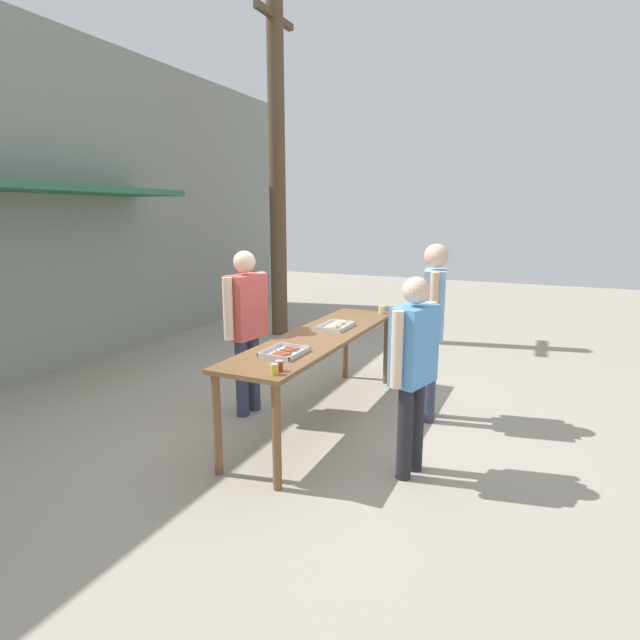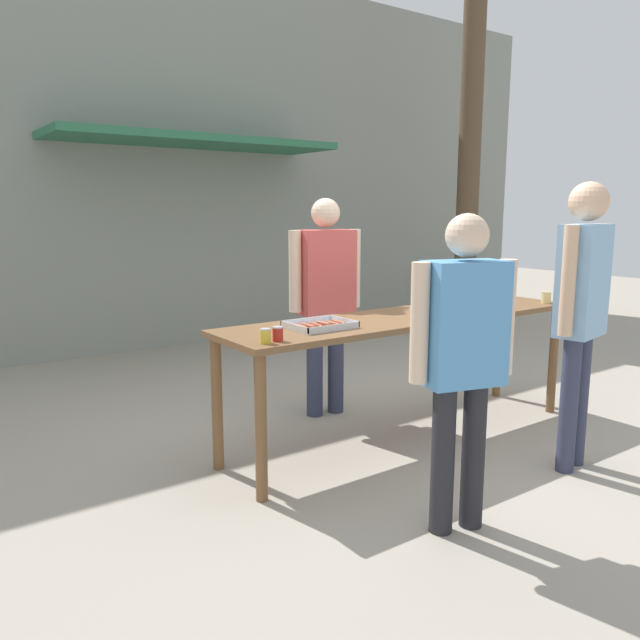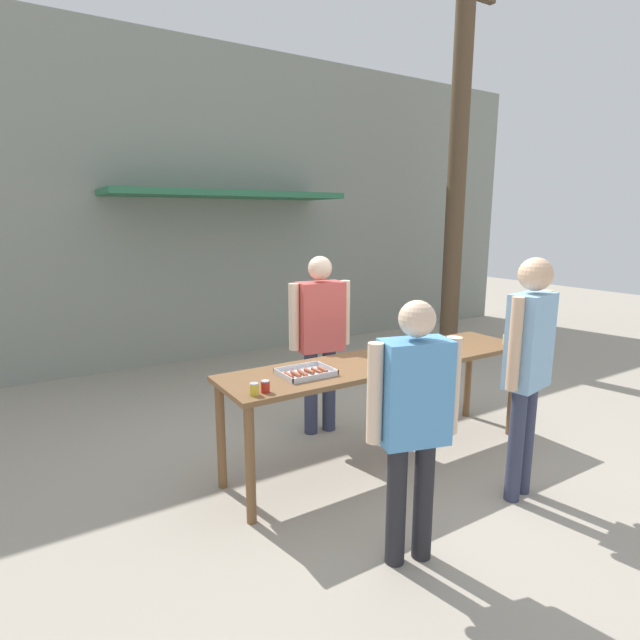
{
  "view_description": "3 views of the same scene",
  "coord_description": "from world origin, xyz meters",
  "px_view_note": "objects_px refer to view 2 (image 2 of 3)",
  "views": [
    {
      "loc": [
        -4.43,
        -2.07,
        2.1
      ],
      "look_at": [
        0.0,
        0.0,
        1.06
      ],
      "focal_mm": 28.0,
      "sensor_mm": 36.0,
      "label": 1
    },
    {
      "loc": [
        -3.05,
        -3.2,
        1.65
      ],
      "look_at": [
        -0.79,
        -0.02,
        0.96
      ],
      "focal_mm": 35.0,
      "sensor_mm": 36.0,
      "label": 2
    },
    {
      "loc": [
        -2.62,
        -3.19,
        2.09
      ],
      "look_at": [
        -0.17,
        0.77,
        1.13
      ],
      "focal_mm": 28.0,
      "sensor_mm": 36.0,
      "label": 3
    }
  ],
  "objects_px": {
    "condiment_jar_ketchup": "(278,334)",
    "utility_pole": "(472,100)",
    "food_tray_sausages": "(320,326)",
    "beer_cup": "(546,298)",
    "person_server_behind_table": "(325,288)",
    "person_customer_holding_hotdog": "(463,347)",
    "person_customer_with_cup": "(582,298)",
    "condiment_jar_mustard": "(265,336)",
    "food_tray_buns": "(443,308)"
  },
  "relations": [
    {
      "from": "person_server_behind_table",
      "to": "food_tray_buns",
      "type": "bearing_deg",
      "value": -50.95
    },
    {
      "from": "person_server_behind_table",
      "to": "person_customer_with_cup",
      "type": "distance_m",
      "value": 1.92
    },
    {
      "from": "condiment_jar_mustard",
      "to": "person_customer_holding_hotdog",
      "type": "distance_m",
      "value": 1.09
    },
    {
      "from": "condiment_jar_mustard",
      "to": "condiment_jar_ketchup",
      "type": "relative_size",
      "value": 1.0
    },
    {
      "from": "food_tray_sausages",
      "to": "person_customer_with_cup",
      "type": "xyz_separation_m",
      "value": [
        1.28,
        -1.0,
        0.19
      ]
    },
    {
      "from": "condiment_jar_mustard",
      "to": "food_tray_buns",
      "type": "bearing_deg",
      "value": 7.07
    },
    {
      "from": "beer_cup",
      "to": "person_customer_with_cup",
      "type": "distance_m",
      "value": 1.15
    },
    {
      "from": "condiment_jar_ketchup",
      "to": "beer_cup",
      "type": "relative_size",
      "value": 0.93
    },
    {
      "from": "food_tray_sausages",
      "to": "utility_pole",
      "type": "distance_m",
      "value": 5.0
    },
    {
      "from": "person_server_behind_table",
      "to": "utility_pole",
      "type": "bearing_deg",
      "value": 31.23
    },
    {
      "from": "beer_cup",
      "to": "condiment_jar_ketchup",
      "type": "bearing_deg",
      "value": 179.91
    },
    {
      "from": "food_tray_sausages",
      "to": "food_tray_buns",
      "type": "distance_m",
      "value": 1.12
    },
    {
      "from": "food_tray_buns",
      "to": "person_customer_holding_hotdog",
      "type": "distance_m",
      "value": 1.52
    },
    {
      "from": "food_tray_sausages",
      "to": "condiment_jar_mustard",
      "type": "relative_size",
      "value": 4.67
    },
    {
      "from": "person_server_behind_table",
      "to": "person_customer_holding_hotdog",
      "type": "xyz_separation_m",
      "value": [
        -0.54,
        -1.91,
        -0.06
      ]
    },
    {
      "from": "food_tray_sausages",
      "to": "person_customer_holding_hotdog",
      "type": "bearing_deg",
      "value": -85.76
    },
    {
      "from": "food_tray_sausages",
      "to": "condiment_jar_ketchup",
      "type": "relative_size",
      "value": 4.67
    },
    {
      "from": "condiment_jar_ketchup",
      "to": "utility_pole",
      "type": "xyz_separation_m",
      "value": [
        4.37,
        2.48,
        2.03
      ]
    },
    {
      "from": "utility_pole",
      "to": "condiment_jar_mustard",
      "type": "bearing_deg",
      "value": -150.82
    },
    {
      "from": "person_customer_holding_hotdog",
      "to": "utility_pole",
      "type": "height_order",
      "value": "utility_pole"
    },
    {
      "from": "person_server_behind_table",
      "to": "person_customer_with_cup",
      "type": "xyz_separation_m",
      "value": [
        0.66,
        -1.8,
        0.07
      ]
    },
    {
      "from": "beer_cup",
      "to": "person_server_behind_table",
      "type": "distance_m",
      "value": 1.78
    },
    {
      "from": "beer_cup",
      "to": "person_server_behind_table",
      "type": "height_order",
      "value": "person_server_behind_table"
    },
    {
      "from": "food_tray_buns",
      "to": "condiment_jar_mustard",
      "type": "height_order",
      "value": "condiment_jar_mustard"
    },
    {
      "from": "food_tray_buns",
      "to": "utility_pole",
      "type": "xyz_separation_m",
      "value": [
        2.81,
        2.29,
        2.05
      ]
    },
    {
      "from": "condiment_jar_mustard",
      "to": "utility_pole",
      "type": "relative_size",
      "value": 0.01
    },
    {
      "from": "person_server_behind_table",
      "to": "person_customer_holding_hotdog",
      "type": "relative_size",
      "value": 1.06
    },
    {
      "from": "food_tray_buns",
      "to": "condiment_jar_mustard",
      "type": "bearing_deg",
      "value": -172.93
    },
    {
      "from": "condiment_jar_ketchup",
      "to": "person_server_behind_table",
      "type": "bearing_deg",
      "value": 43.15
    },
    {
      "from": "food_tray_sausages",
      "to": "person_customer_holding_hotdog",
      "type": "relative_size",
      "value": 0.24
    },
    {
      "from": "food_tray_sausages",
      "to": "condiment_jar_mustard",
      "type": "distance_m",
      "value": 0.56
    },
    {
      "from": "person_customer_with_cup",
      "to": "utility_pole",
      "type": "bearing_deg",
      "value": -140.09
    },
    {
      "from": "food_tray_buns",
      "to": "person_customer_with_cup",
      "type": "bearing_deg",
      "value": -80.99
    },
    {
      "from": "food_tray_sausages",
      "to": "person_server_behind_table",
      "type": "relative_size",
      "value": 0.23
    },
    {
      "from": "food_tray_sausages",
      "to": "person_server_behind_table",
      "type": "distance_m",
      "value": 1.02
    },
    {
      "from": "food_tray_buns",
      "to": "person_server_behind_table",
      "type": "distance_m",
      "value": 0.95
    },
    {
      "from": "food_tray_sausages",
      "to": "person_customer_holding_hotdog",
      "type": "distance_m",
      "value": 1.12
    },
    {
      "from": "condiment_jar_mustard",
      "to": "person_customer_holding_hotdog",
      "type": "height_order",
      "value": "person_customer_holding_hotdog"
    },
    {
      "from": "food_tray_sausages",
      "to": "person_customer_holding_hotdog",
      "type": "xyz_separation_m",
      "value": [
        0.08,
        -1.11,
        0.05
      ]
    },
    {
      "from": "condiment_jar_ketchup",
      "to": "person_customer_holding_hotdog",
      "type": "xyz_separation_m",
      "value": [
        0.51,
        -0.92,
        0.02
      ]
    },
    {
      "from": "condiment_jar_mustard",
      "to": "beer_cup",
      "type": "relative_size",
      "value": 0.93
    },
    {
      "from": "food_tray_buns",
      "to": "utility_pole",
      "type": "bearing_deg",
      "value": 39.08
    },
    {
      "from": "person_customer_holding_hotdog",
      "to": "person_customer_with_cup",
      "type": "bearing_deg",
      "value": -158.87
    },
    {
      "from": "condiment_jar_mustard",
      "to": "beer_cup",
      "type": "height_order",
      "value": "beer_cup"
    },
    {
      "from": "condiment_jar_mustard",
      "to": "condiment_jar_ketchup",
      "type": "height_order",
      "value": "same"
    },
    {
      "from": "food_tray_sausages",
      "to": "person_server_behind_table",
      "type": "height_order",
      "value": "person_server_behind_table"
    },
    {
      "from": "food_tray_sausages",
      "to": "condiment_jar_ketchup",
      "type": "xyz_separation_m",
      "value": [
        -0.43,
        -0.19,
        0.03
      ]
    },
    {
      "from": "utility_pole",
      "to": "condiment_jar_ketchup",
      "type": "bearing_deg",
      "value": -150.43
    },
    {
      "from": "person_customer_holding_hotdog",
      "to": "food_tray_sausages",
      "type": "bearing_deg",
      "value": -69.93
    },
    {
      "from": "utility_pole",
      "to": "food_tray_buns",
      "type": "bearing_deg",
      "value": -140.92
    }
  ]
}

